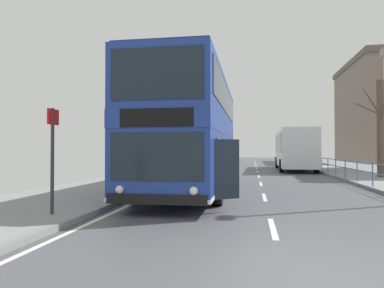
% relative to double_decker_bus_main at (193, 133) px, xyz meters
% --- Properties ---
extents(ground, '(15.80, 140.00, 0.20)m').
position_rel_double_decker_bus_main_xyz_m(ground, '(1.94, -8.54, -2.23)').
color(ground, '#4E4E53').
extents(double_decker_bus_main, '(3.30, 10.92, 4.32)m').
position_rel_double_decker_bus_main_xyz_m(double_decker_bus_main, '(0.00, 0.00, 0.00)').
color(double_decker_bus_main, navy).
rests_on(double_decker_bus_main, ground).
extents(background_bus_far_lane, '(2.86, 10.83, 3.14)m').
position_rel_double_decker_bus_main_xyz_m(background_bus_far_lane, '(5.60, 15.97, -0.55)').
color(background_bus_far_lane, white).
rests_on(background_bus_far_lane, ground).
extents(pedestrian_railing_far_kerb, '(0.05, 25.70, 0.96)m').
position_rel_double_decker_bus_main_xyz_m(pedestrian_railing_far_kerb, '(7.11, 2.03, -1.47)').
color(pedestrian_railing_far_kerb, '#386BA8').
rests_on(pedestrian_railing_far_kerb, ground).
extents(bus_stop_sign_near, '(0.08, 0.44, 2.44)m').
position_rel_double_decker_bus_main_xyz_m(bus_stop_sign_near, '(-2.29, -5.95, -0.61)').
color(bus_stop_sign_near, '#2D2D33').
rests_on(bus_stop_sign_near, ground).
extents(bare_tree_far_00, '(3.09, 2.46, 5.77)m').
position_rel_double_decker_bus_main_xyz_m(bare_tree_far_00, '(9.18, 7.18, 0.68)').
color(bare_tree_far_00, brown).
rests_on(bare_tree_far_00, ground).
extents(background_building_01, '(8.77, 16.31, 13.19)m').
position_rel_double_decker_bus_main_xyz_m(background_building_01, '(19.12, 36.18, 4.36)').
color(background_building_01, slate).
rests_on(background_building_01, ground).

